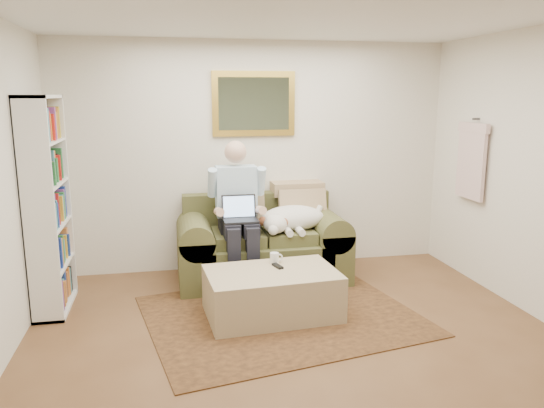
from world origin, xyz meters
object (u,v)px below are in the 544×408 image
object	(u,v)px
laptop	(240,214)
seated_man	(239,216)
sofa	(262,251)
ottoman	(272,294)
sleeping_dog	(293,218)
bookshelf	(47,205)
coffee_mug	(274,258)

from	to	relation	value
laptop	seated_man	bearing A→B (deg)	90.00
sofa	ottoman	size ratio (longest dim) A/B	1.54
laptop	sleeping_dog	distance (m)	0.62
laptop	sleeping_dog	world-z (taller)	laptop
sleeping_dog	bookshelf	size ratio (longest dim) A/B	0.37
ottoman	coffee_mug	size ratio (longest dim) A/B	11.78
sofa	bookshelf	bearing A→B (deg)	-168.93
seated_man	sleeping_dog	world-z (taller)	seated_man
seated_man	ottoman	bearing A→B (deg)	-77.96
laptop	ottoman	xyz separation A→B (m)	(0.18, -0.77, -0.59)
ottoman	sofa	bearing A→B (deg)	84.78
sofa	bookshelf	size ratio (longest dim) A/B	0.91
sofa	bookshelf	xyz separation A→B (m)	(-2.08, -0.41, 0.69)
ottoman	bookshelf	world-z (taller)	bookshelf
sleeping_dog	ottoman	distance (m)	1.12
laptop	sleeping_dog	bearing A→B (deg)	13.64
ottoman	coffee_mug	bearing A→B (deg)	72.85
sofa	laptop	world-z (taller)	laptop
sleeping_dog	sofa	bearing A→B (deg)	164.26
seated_man	coffee_mug	distance (m)	0.72
laptop	bookshelf	bearing A→B (deg)	-174.62
sleeping_dog	coffee_mug	size ratio (longest dim) A/B	7.48
coffee_mug	laptop	bearing A→B (deg)	115.06
ottoman	coffee_mug	world-z (taller)	coffee_mug
sleeping_dog	ottoman	bearing A→B (deg)	-114.47
laptop	sleeping_dog	size ratio (longest dim) A/B	0.47
sleeping_dog	laptop	bearing A→B (deg)	-166.36
seated_man	laptop	xyz separation A→B (m)	(-0.00, -0.07, 0.04)
sofa	coffee_mug	size ratio (longest dim) A/B	18.16
coffee_mug	seated_man	bearing A→B (deg)	112.47
sofa	ottoman	distance (m)	1.02
sofa	coffee_mug	world-z (taller)	sofa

